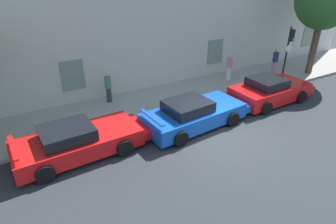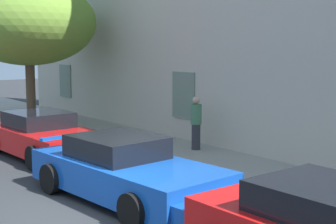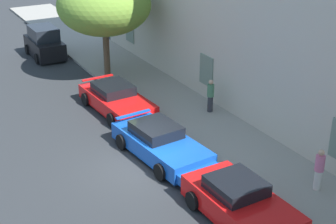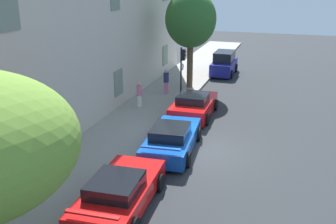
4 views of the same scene
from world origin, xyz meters
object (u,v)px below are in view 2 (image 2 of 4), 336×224
(sportscar_red_lead, at_px, (47,137))
(pedestrian_admiring, at_px, (196,122))
(sportscar_yellow_flank, at_px, (132,174))
(tree_near_kerb, at_px, (28,23))

(sportscar_red_lead, height_order, pedestrian_admiring, pedestrian_admiring)
(sportscar_yellow_flank, distance_m, tree_near_kerb, 10.48)
(sportscar_red_lead, bearing_deg, tree_near_kerb, 162.92)
(sportscar_yellow_flank, relative_size, pedestrian_admiring, 3.28)
(sportscar_red_lead, xyz_separation_m, tree_near_kerb, (-4.76, 1.46, 3.49))
(sportscar_yellow_flank, bearing_deg, pedestrian_admiring, 123.61)
(sportscar_yellow_flank, distance_m, pedestrian_admiring, 4.79)
(sportscar_red_lead, bearing_deg, pedestrian_admiring, 57.68)
(sportscar_yellow_flank, xyz_separation_m, tree_near_kerb, (-9.72, 1.78, 3.48))
(sportscar_yellow_flank, height_order, tree_near_kerb, tree_near_kerb)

